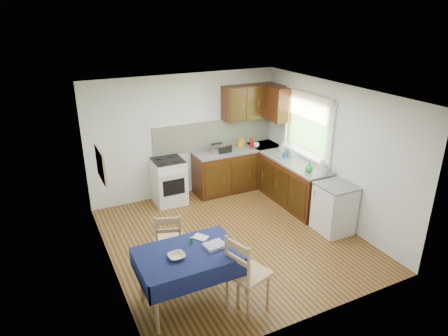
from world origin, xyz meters
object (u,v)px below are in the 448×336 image
dish_rack (285,154)px  sandwich_press (223,148)px  dining_table (188,260)px  toaster (216,148)px  kettle (322,168)px  chair_near (245,271)px  chair_far (169,239)px

dish_rack → sandwich_press: bearing=134.3°
dining_table → toaster: size_ratio=4.69×
dining_table → kettle: 3.19m
dining_table → toaster: bearing=57.0°
dining_table → kettle: (2.98, 1.07, 0.35)m
dining_table → chair_near: (0.62, -0.39, -0.12)m
dining_table → kettle: kettle is taller
chair_near → dish_rack: 3.51m
dish_rack → chair_near: bearing=-141.5°
dining_table → chair_near: bearing=-34.1°
chair_near → kettle: (2.37, 1.46, 0.47)m
toaster → kettle: 2.22m
toaster → dish_rack: size_ratio=0.66×
sandwich_press → kettle: size_ratio=0.97×
dining_table → kettle: bearing=18.0°
sandwich_press → kettle: bearing=-81.8°
chair_near → dish_rack: size_ratio=2.52×
chair_near → kettle: 2.82m
chair_near → dish_rack: bearing=-59.8°
chair_near → sandwich_press: bearing=-39.2°
sandwich_press → toaster: bearing=161.7°
sandwich_press → chair_near: bearing=-132.3°
dining_table → dish_rack: (2.97, 2.19, 0.24)m
dish_rack → kettle: (0.01, -1.12, 0.11)m
dining_table → sandwich_press: sandwich_press is taller
toaster → sandwich_press: (0.16, 0.01, -0.02)m
dish_rack → kettle: kettle is taller
toaster → kettle: bearing=-78.0°
dining_table → chair_near: 0.74m
dining_table → chair_far: size_ratio=1.38×
chair_near → toaster: 3.56m
sandwich_press → kettle: 2.15m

